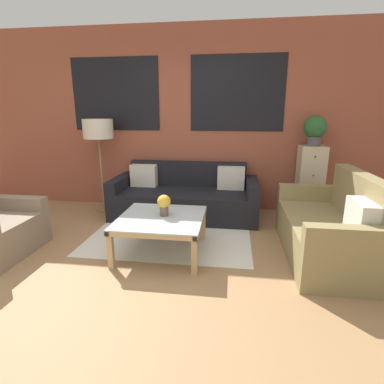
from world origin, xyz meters
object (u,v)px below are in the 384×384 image
(potted_plant, at_px, (315,129))
(coffee_table, at_px, (161,222))
(couch_dark, at_px, (185,198))
(settee_vintage, at_px, (330,230))
(floor_lamp, at_px, (98,132))
(drawer_cabinet, at_px, (309,182))
(flower_vase, at_px, (164,204))

(potted_plant, bearing_deg, coffee_table, -141.57)
(couch_dark, height_order, settee_vintage, settee_vintage)
(couch_dark, bearing_deg, floor_lamp, 176.44)
(drawer_cabinet, distance_m, potted_plant, 0.77)
(settee_vintage, bearing_deg, couch_dark, 147.57)
(couch_dark, relative_size, drawer_cabinet, 2.01)
(coffee_table, bearing_deg, potted_plant, 38.43)
(floor_lamp, xyz_separation_m, drawer_cabinet, (3.18, 0.15, -0.71))
(couch_dark, height_order, drawer_cabinet, drawer_cabinet)
(drawer_cabinet, relative_size, potted_plant, 2.51)
(couch_dark, height_order, floor_lamp, floor_lamp)
(floor_lamp, distance_m, flower_vase, 1.97)
(couch_dark, xyz_separation_m, settee_vintage, (1.76, -1.12, 0.03))
(coffee_table, distance_m, flower_vase, 0.20)
(coffee_table, bearing_deg, floor_lamp, 133.33)
(settee_vintage, height_order, potted_plant, potted_plant)
(couch_dark, bearing_deg, flower_vase, -91.71)
(floor_lamp, distance_m, drawer_cabinet, 3.26)
(floor_lamp, bearing_deg, couch_dark, -3.56)
(settee_vintage, bearing_deg, coffee_table, -175.19)
(couch_dark, relative_size, settee_vintage, 1.33)
(settee_vintage, distance_m, coffee_table, 1.83)
(settee_vintage, relative_size, potted_plant, 3.81)
(settee_vintage, relative_size, drawer_cabinet, 1.51)
(flower_vase, bearing_deg, potted_plant, 37.98)
(potted_plant, xyz_separation_m, flower_vase, (-1.87, -1.46, -0.74))
(floor_lamp, bearing_deg, coffee_table, -46.67)
(settee_vintage, xyz_separation_m, potted_plant, (0.07, 1.35, 0.99))
(floor_lamp, bearing_deg, potted_plant, 2.69)
(coffee_table, relative_size, potted_plant, 2.18)
(couch_dark, xyz_separation_m, flower_vase, (-0.04, -1.23, 0.28))
(settee_vintage, bearing_deg, flower_vase, -176.51)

